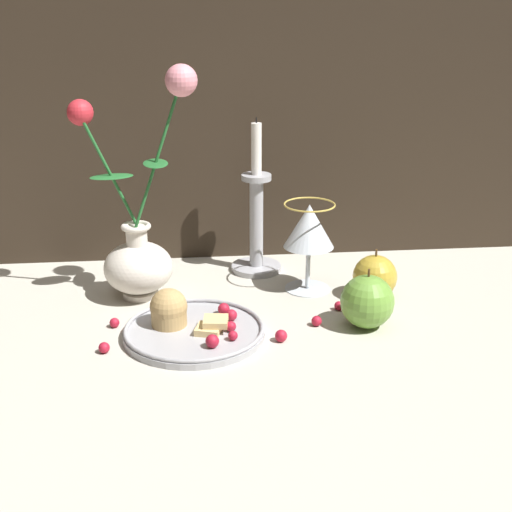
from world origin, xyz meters
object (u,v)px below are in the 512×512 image
at_px(plate_with_pastries, 189,325).
at_px(apple_near_glass, 375,277).
at_px(wine_glass, 309,229).
at_px(candlestick, 256,225).
at_px(apple_beside_vase, 367,302).
at_px(vase, 139,243).

relative_size(plate_with_pastries, apple_near_glass, 2.47).
relative_size(wine_glass, candlestick, 0.55).
xyz_separation_m(plate_with_pastries, candlestick, (0.13, 0.26, 0.07)).
height_order(candlestick, apple_beside_vase, candlestick).
relative_size(candlestick, apple_near_glass, 3.27).
xyz_separation_m(wine_glass, apple_beside_vase, (0.07, -0.15, -0.07)).
height_order(candlestick, apple_near_glass, candlestick).
relative_size(apple_beside_vase, apple_near_glass, 1.10).
bearing_deg(vase, candlestick, 26.47).
height_order(vase, apple_beside_vase, vase).
bearing_deg(candlestick, vase, -153.53).
bearing_deg(candlestick, apple_beside_vase, -59.94).
bearing_deg(vase, apple_near_glass, -6.20).
bearing_deg(plate_with_pastries, vase, 117.20).
xyz_separation_m(vase, apple_beside_vase, (0.35, -0.15, -0.06)).
distance_m(wine_glass, apple_beside_vase, 0.18).
bearing_deg(apple_beside_vase, apple_near_glass, 69.57).
relative_size(vase, apple_beside_vase, 4.04).
bearing_deg(candlestick, plate_with_pastries, -116.72).
relative_size(plate_with_pastries, apple_beside_vase, 2.25).
bearing_deg(apple_near_glass, plate_with_pastries, -160.84).
xyz_separation_m(apple_beside_vase, apple_near_glass, (0.04, 0.11, -0.00)).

